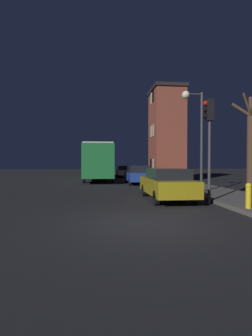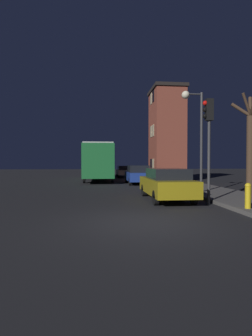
% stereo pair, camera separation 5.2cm
% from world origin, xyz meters
% --- Properties ---
extents(ground_plane, '(120.00, 120.00, 0.00)m').
position_xyz_m(ground_plane, '(0.00, 0.00, 0.00)').
color(ground_plane, black).
extents(brick_building, '(3.05, 4.19, 8.77)m').
position_xyz_m(brick_building, '(5.12, 17.28, 4.56)').
color(brick_building, brown).
rests_on(brick_building, sidewalk).
extents(streetlamp, '(1.18, 0.43, 5.48)m').
position_xyz_m(streetlamp, '(3.81, 6.14, 4.01)').
color(streetlamp, '#38383A').
rests_on(streetlamp, sidewalk).
extents(traffic_light, '(0.43, 0.24, 4.42)m').
position_xyz_m(traffic_light, '(3.19, 2.87, 3.17)').
color(traffic_light, '#38383A').
rests_on(traffic_light, ground).
extents(bare_tree, '(1.24, 2.01, 4.84)m').
position_xyz_m(bare_tree, '(5.28, 3.27, 2.53)').
color(bare_tree, '#473323').
rests_on(bare_tree, sidewalk).
extents(bus, '(2.61, 11.63, 3.43)m').
position_xyz_m(bus, '(-1.47, 18.72, 2.05)').
color(bus, '#1E6B33').
rests_on(bus, ground).
extents(car_near_lane, '(1.82, 4.54, 1.50)m').
position_xyz_m(car_near_lane, '(1.80, 4.40, 0.79)').
color(car_near_lane, olive).
rests_on(car_near_lane, ground).
extents(car_mid_lane, '(1.74, 4.18, 1.53)m').
position_xyz_m(car_mid_lane, '(1.76, 13.58, 0.78)').
color(car_mid_lane, navy).
rests_on(car_mid_lane, ground).
extents(car_far_lane, '(1.80, 4.51, 1.35)m').
position_xyz_m(car_far_lane, '(1.62, 23.66, 0.72)').
color(car_far_lane, beige).
rests_on(car_far_lane, ground).
extents(fire_hydrant, '(0.21, 0.21, 0.91)m').
position_xyz_m(fire_hydrant, '(3.87, 1.05, 0.63)').
color(fire_hydrant, gold).
rests_on(fire_hydrant, sidewalk).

